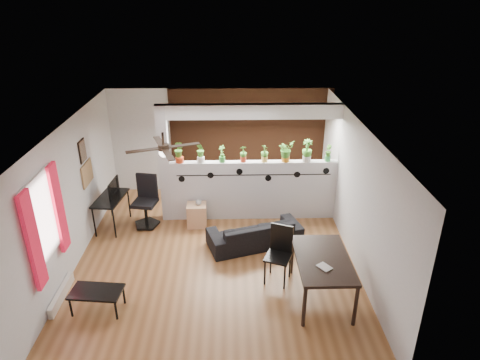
{
  "coord_description": "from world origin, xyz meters",
  "views": [
    {
      "loc": [
        0.31,
        -6.96,
        4.78
      ],
      "look_at": [
        0.48,
        0.6,
        1.33
      ],
      "focal_mm": 32.0,
      "sensor_mm": 36.0,
      "label": 1
    }
  ],
  "objects_px": {
    "cube_shelf": "(197,215)",
    "coffee_table": "(96,293)",
    "cup": "(199,203)",
    "dining_table": "(323,262)",
    "computer_desk": "(111,200)",
    "office_chair": "(146,204)",
    "potted_plant_0": "(179,151)",
    "potted_plant_7": "(328,152)",
    "ceiling_fan": "(164,149)",
    "sofa": "(255,233)",
    "potted_plant_6": "(307,150)",
    "potted_plant_4": "(265,153)",
    "potted_plant_5": "(286,151)",
    "potted_plant_2": "(222,153)",
    "potted_plant_1": "(201,152)",
    "potted_plant_3": "(243,153)",
    "folding_chair": "(280,248)"
  },
  "relations": [
    {
      "from": "cup",
      "to": "potted_plant_3",
      "type": "bearing_deg",
      "value": 19.42
    },
    {
      "from": "potted_plant_2",
      "to": "potted_plant_5",
      "type": "distance_m",
      "value": 1.36
    },
    {
      "from": "potted_plant_0",
      "to": "computer_desk",
      "type": "xyz_separation_m",
      "value": [
        -1.47,
        -0.34,
        -0.96
      ]
    },
    {
      "from": "potted_plant_4",
      "to": "cube_shelf",
      "type": "relative_size",
      "value": 0.75
    },
    {
      "from": "potted_plant_3",
      "to": "potted_plant_5",
      "type": "xyz_separation_m",
      "value": [
        0.9,
        -0.0,
        0.05
      ]
    },
    {
      "from": "potted_plant_1",
      "to": "cube_shelf",
      "type": "height_order",
      "value": "potted_plant_1"
    },
    {
      "from": "coffee_table",
      "to": "computer_desk",
      "type": "bearing_deg",
      "value": 98.7
    },
    {
      "from": "potted_plant_0",
      "to": "potted_plant_7",
      "type": "xyz_separation_m",
      "value": [
        3.16,
        0.0,
        -0.06
      ]
    },
    {
      "from": "cube_shelf",
      "to": "coffee_table",
      "type": "height_order",
      "value": "cube_shelf"
    },
    {
      "from": "potted_plant_4",
      "to": "sofa",
      "type": "bearing_deg",
      "value": -102.64
    },
    {
      "from": "cup",
      "to": "potted_plant_7",
      "type": "bearing_deg",
      "value": 7.0
    },
    {
      "from": "potted_plant_3",
      "to": "cup",
      "type": "xyz_separation_m",
      "value": [
        -0.96,
        -0.34,
        -0.99
      ]
    },
    {
      "from": "ceiling_fan",
      "to": "potted_plant_3",
      "type": "height_order",
      "value": "ceiling_fan"
    },
    {
      "from": "potted_plant_0",
      "to": "potted_plant_2",
      "type": "height_order",
      "value": "potted_plant_0"
    },
    {
      "from": "office_chair",
      "to": "potted_plant_0",
      "type": "bearing_deg",
      "value": 20.28
    },
    {
      "from": "potted_plant_3",
      "to": "cup",
      "type": "height_order",
      "value": "potted_plant_3"
    },
    {
      "from": "potted_plant_2",
      "to": "potted_plant_3",
      "type": "height_order",
      "value": "potted_plant_2"
    },
    {
      "from": "potted_plant_4",
      "to": "cup",
      "type": "xyz_separation_m",
      "value": [
        -1.42,
        -0.34,
        -1.0
      ]
    },
    {
      "from": "ceiling_fan",
      "to": "potted_plant_5",
      "type": "distance_m",
      "value": 2.99
    },
    {
      "from": "potted_plant_4",
      "to": "potted_plant_5",
      "type": "height_order",
      "value": "potted_plant_5"
    },
    {
      "from": "potted_plant_5",
      "to": "potted_plant_7",
      "type": "relative_size",
      "value": 1.28
    },
    {
      "from": "sofa",
      "to": "potted_plant_6",
      "type": "bearing_deg",
      "value": -153.68
    },
    {
      "from": "potted_plant_2",
      "to": "sofa",
      "type": "distance_m",
      "value": 1.83
    },
    {
      "from": "potted_plant_0",
      "to": "potted_plant_6",
      "type": "bearing_deg",
      "value": 0.0
    },
    {
      "from": "potted_plant_5",
      "to": "folding_chair",
      "type": "distance_m",
      "value": 2.44
    },
    {
      "from": "potted_plant_1",
      "to": "cube_shelf",
      "type": "relative_size",
      "value": 0.88
    },
    {
      "from": "potted_plant_7",
      "to": "cup",
      "type": "bearing_deg",
      "value": -173.0
    },
    {
      "from": "potted_plant_3",
      "to": "cube_shelf",
      "type": "distance_m",
      "value": 1.68
    },
    {
      "from": "potted_plant_4",
      "to": "sofa",
      "type": "height_order",
      "value": "potted_plant_4"
    },
    {
      "from": "cup",
      "to": "dining_table",
      "type": "xyz_separation_m",
      "value": [
        2.17,
        -2.41,
        0.14
      ]
    },
    {
      "from": "cube_shelf",
      "to": "cup",
      "type": "xyz_separation_m",
      "value": [
        0.05,
        0.0,
        0.3
      ]
    },
    {
      "from": "potted_plant_0",
      "to": "coffee_table",
      "type": "height_order",
      "value": "potted_plant_0"
    },
    {
      "from": "potted_plant_4",
      "to": "office_chair",
      "type": "relative_size",
      "value": 0.34
    },
    {
      "from": "potted_plant_5",
      "to": "ceiling_fan",
      "type": "bearing_deg",
      "value": -141.67
    },
    {
      "from": "ceiling_fan",
      "to": "potted_plant_0",
      "type": "relative_size",
      "value": 2.51
    },
    {
      "from": "potted_plant_4",
      "to": "dining_table",
      "type": "height_order",
      "value": "potted_plant_4"
    },
    {
      "from": "computer_desk",
      "to": "potted_plant_2",
      "type": "bearing_deg",
      "value": 8.15
    },
    {
      "from": "computer_desk",
      "to": "office_chair",
      "type": "xyz_separation_m",
      "value": [
        0.73,
        0.07,
        -0.14
      ]
    },
    {
      "from": "potted_plant_4",
      "to": "potted_plant_5",
      "type": "relative_size",
      "value": 0.81
    },
    {
      "from": "office_chair",
      "to": "cube_shelf",
      "type": "bearing_deg",
      "value": -3.53
    },
    {
      "from": "potted_plant_3",
      "to": "potted_plant_2",
      "type": "bearing_deg",
      "value": 180.0
    },
    {
      "from": "potted_plant_2",
      "to": "cup",
      "type": "relative_size",
      "value": 3.01
    },
    {
      "from": "potted_plant_3",
      "to": "potted_plant_4",
      "type": "bearing_deg",
      "value": 0.0
    },
    {
      "from": "potted_plant_0",
      "to": "cube_shelf",
      "type": "bearing_deg",
      "value": -45.0
    },
    {
      "from": "dining_table",
      "to": "potted_plant_3",
      "type": "bearing_deg",
      "value": 113.72
    },
    {
      "from": "sofa",
      "to": "potted_plant_2",
      "type": "bearing_deg",
      "value": -77.41
    },
    {
      "from": "cube_shelf",
      "to": "computer_desk",
      "type": "xyz_separation_m",
      "value": [
        -1.81,
        0.0,
        0.38
      ]
    },
    {
      "from": "potted_plant_5",
      "to": "cup",
      "type": "xyz_separation_m",
      "value": [
        -1.87,
        -0.34,
        -1.04
      ]
    },
    {
      "from": "computer_desk",
      "to": "coffee_table",
      "type": "height_order",
      "value": "computer_desk"
    },
    {
      "from": "ceiling_fan",
      "to": "dining_table",
      "type": "distance_m",
      "value": 3.19
    }
  ]
}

